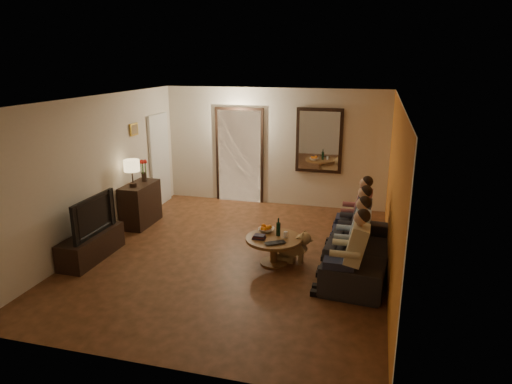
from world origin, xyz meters
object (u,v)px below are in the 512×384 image
(sofa, at_px, (360,251))
(dog, at_px, (292,246))
(dresser, at_px, (140,204))
(table_lamp, at_px, (132,173))
(tv_stand, at_px, (91,246))
(person_b, at_px, (354,241))
(person_d, at_px, (358,215))
(person_c, at_px, (356,227))
(laptop, at_px, (276,244))
(wine_bottle, at_px, (278,227))
(tv, at_px, (88,215))
(coffee_table, at_px, (274,251))
(person_a, at_px, (351,257))
(bowl, at_px, (266,230))

(sofa, distance_m, dog, 1.09)
(dresser, height_order, table_lamp, table_lamp)
(tv_stand, bearing_deg, person_b, 5.25)
(table_lamp, xyz_separation_m, person_d, (4.22, 0.13, -0.51))
(person_c, xyz_separation_m, dog, (-0.99, -0.27, -0.32))
(table_lamp, distance_m, person_b, 4.39)
(tv_stand, height_order, person_b, person_b)
(laptop, bearing_deg, wine_bottle, 63.55)
(person_b, bearing_deg, tv, -174.75)
(dresser, height_order, laptop, dresser)
(person_b, xyz_separation_m, wine_bottle, (-1.21, 0.28, 0.01))
(table_lamp, bearing_deg, coffee_table, -16.66)
(dog, relative_size, wine_bottle, 1.81)
(coffee_table, bearing_deg, tv, -169.07)
(person_b, distance_m, person_c, 0.60)
(dresser, height_order, person_a, person_a)
(dresser, relative_size, person_b, 0.78)
(dresser, bearing_deg, wine_bottle, -18.47)
(tv, relative_size, bowl, 4.30)
(dresser, height_order, bowl, dresser)
(tv_stand, distance_m, tv, 0.54)
(table_lamp, relative_size, tv_stand, 0.41)
(dresser, height_order, person_c, person_c)
(wine_bottle, bearing_deg, dog, 10.71)
(person_d, bearing_deg, sofa, -83.66)
(dresser, height_order, person_b, person_b)
(table_lamp, relative_size, coffee_table, 0.60)
(table_lamp, distance_m, wine_bottle, 3.16)
(dresser, xyz_separation_m, person_c, (4.22, -0.69, 0.18))
(sofa, xyz_separation_m, person_d, (-0.10, 0.90, 0.28))
(person_a, distance_m, wine_bottle, 1.50)
(sofa, relative_size, laptop, 6.75)
(person_a, bearing_deg, person_d, 90.00)
(table_lamp, relative_size, bowl, 2.08)
(bowl, height_order, laptop, bowl)
(tv, bearing_deg, person_b, -84.75)
(bowl, bearing_deg, wine_bottle, -27.55)
(tv_stand, bearing_deg, laptop, 5.46)
(person_b, bearing_deg, dresser, 162.99)
(table_lamp, bearing_deg, tv_stand, -90.00)
(person_a, xyz_separation_m, wine_bottle, (-1.21, 0.88, 0.01))
(dresser, relative_size, laptop, 2.86)
(tv, relative_size, sofa, 0.50)
(dresser, height_order, person_d, person_d)
(person_b, relative_size, wine_bottle, 3.87)
(dog, xyz_separation_m, laptop, (-0.17, -0.42, 0.18))
(person_c, bearing_deg, sofa, -71.57)
(person_d, height_order, dog, person_d)
(person_c, height_order, dog, person_c)
(dresser, distance_m, bowl, 2.93)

